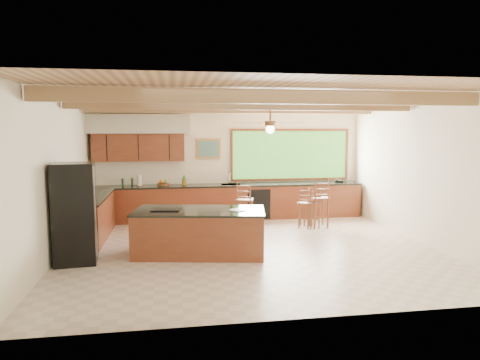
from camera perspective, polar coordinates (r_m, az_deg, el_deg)
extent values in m
plane|color=beige|center=(8.63, 1.39, -9.10)|extent=(7.20, 7.20, 0.00)
cube|color=white|center=(11.55, -1.49, 2.48)|extent=(7.20, 0.04, 3.00)
cube|color=white|center=(5.21, 7.89, -2.74)|extent=(7.20, 0.04, 3.00)
cube|color=white|center=(8.48, -23.27, 0.40)|extent=(0.04, 6.50, 3.00)
cube|color=white|center=(9.67, 22.92, 1.13)|extent=(0.04, 6.50, 3.00)
cube|color=tan|center=(8.33, 1.45, 11.18)|extent=(7.20, 6.50, 0.04)
cube|color=olive|center=(6.76, 3.95, 11.02)|extent=(7.10, 0.15, 0.22)
cube|color=olive|center=(8.81, 0.85, 10.02)|extent=(7.10, 0.15, 0.22)
cube|color=olive|center=(10.59, -0.83, 9.47)|extent=(7.10, 0.15, 0.22)
cube|color=brown|center=(11.27, -13.33, 4.24)|extent=(2.30, 0.35, 0.70)
cube|color=beige|center=(11.19, -13.44, 7.29)|extent=(2.60, 0.50, 0.48)
cylinder|color=#FFEABF|center=(11.26, -16.98, 6.01)|extent=(0.10, 0.10, 0.01)
cylinder|color=#FFEABF|center=(11.16, -9.80, 6.20)|extent=(0.10, 0.10, 0.01)
cube|color=#66BA42|center=(11.85, 6.72, 3.37)|extent=(3.20, 0.04, 1.30)
cube|color=#B17136|center=(11.44, -4.21, 4.18)|extent=(0.64, 0.03, 0.54)
cube|color=#407453|center=(11.42, -4.21, 4.18)|extent=(0.54, 0.01, 0.44)
cube|color=brown|center=(11.34, -1.25, -2.99)|extent=(7.00, 0.65, 0.88)
cube|color=black|center=(11.27, -1.25, -0.69)|extent=(7.04, 0.69, 0.04)
cube|color=brown|center=(9.86, -19.14, -4.83)|extent=(0.65, 2.35, 0.88)
cube|color=black|center=(9.79, -19.25, -2.19)|extent=(0.69, 2.39, 0.04)
cube|color=black|center=(11.14, 2.56, -3.28)|extent=(0.60, 0.02, 0.78)
cube|color=silver|center=(11.27, -1.25, -0.66)|extent=(0.50, 0.38, 0.03)
cylinder|color=silver|center=(11.45, -1.39, 0.28)|extent=(0.03, 0.03, 0.30)
cylinder|color=silver|center=(11.34, -1.33, 0.88)|extent=(0.03, 0.20, 0.03)
cylinder|color=silver|center=(11.18, -13.25, -0.08)|extent=(0.12, 0.12, 0.29)
cylinder|color=#19401D|center=(11.37, -15.39, -0.28)|extent=(0.05, 0.05, 0.19)
cylinder|color=#19401D|center=(11.38, -14.19, -0.23)|extent=(0.05, 0.05, 0.20)
cube|color=black|center=(11.94, 13.07, -0.13)|extent=(0.25, 0.22, 0.09)
cube|color=brown|center=(8.21, -5.39, -7.02)|extent=(2.56, 1.51, 0.81)
cube|color=black|center=(8.12, -5.43, -4.11)|extent=(2.60, 1.55, 0.04)
cube|color=black|center=(8.21, -9.76, -3.86)|extent=(0.60, 0.51, 0.02)
cylinder|color=silver|center=(8.02, -0.40, -4.02)|extent=(0.30, 0.30, 0.01)
cube|color=black|center=(8.08, -21.16, -4.16)|extent=(0.76, 0.74, 1.78)
cube|color=silver|center=(8.01, -18.74, -4.15)|extent=(0.02, 0.05, 1.64)
cube|color=brown|center=(10.41, 8.76, -3.03)|extent=(0.47, 0.47, 0.04)
cylinder|color=brown|center=(10.29, 8.22, -4.89)|extent=(0.03, 0.03, 0.59)
cylinder|color=brown|center=(10.38, 9.72, -4.83)|extent=(0.03, 0.03, 0.59)
cylinder|color=brown|center=(10.56, 7.76, -4.59)|extent=(0.03, 0.03, 0.59)
cylinder|color=brown|center=(10.64, 9.23, -4.53)|extent=(0.03, 0.03, 0.59)
cube|color=brown|center=(10.26, 0.61, -2.65)|extent=(0.51, 0.51, 0.04)
cylinder|color=brown|center=(10.14, -0.14, -4.78)|extent=(0.04, 0.04, 0.66)
cylinder|color=brown|center=(10.19, 1.65, -4.72)|extent=(0.04, 0.04, 0.66)
cylinder|color=brown|center=(10.45, -0.41, -4.44)|extent=(0.04, 0.04, 0.66)
cylinder|color=brown|center=(10.50, 1.32, -4.38)|extent=(0.04, 0.04, 0.66)
cube|color=brown|center=(10.49, 10.49, -2.36)|extent=(0.44, 0.44, 0.04)
cylinder|color=brown|center=(10.35, 9.88, -4.55)|extent=(0.04, 0.04, 0.69)
cylinder|color=brown|center=(10.46, 11.62, -4.47)|extent=(0.04, 0.04, 0.69)
cylinder|color=brown|center=(10.66, 9.29, -4.21)|extent=(0.04, 0.04, 0.69)
cylinder|color=brown|center=(10.77, 11.00, -4.14)|extent=(0.04, 0.04, 0.69)
cube|color=brown|center=(10.46, 9.58, -3.06)|extent=(0.36, 0.36, 0.04)
cylinder|color=brown|center=(10.34, 9.06, -4.89)|extent=(0.03, 0.03, 0.57)
cylinder|color=brown|center=(10.43, 10.51, -4.82)|extent=(0.03, 0.03, 0.57)
cylinder|color=brown|center=(10.60, 8.59, -4.59)|extent=(0.03, 0.03, 0.57)
cylinder|color=brown|center=(10.69, 10.02, -4.53)|extent=(0.03, 0.03, 0.57)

